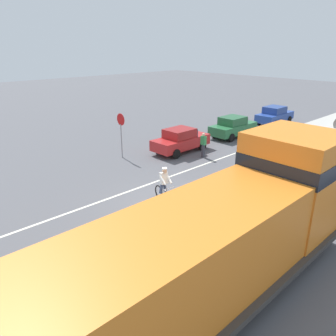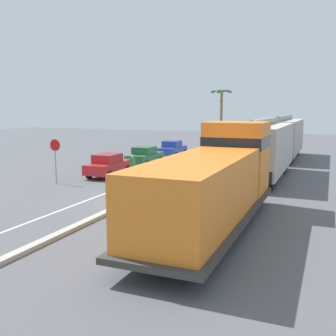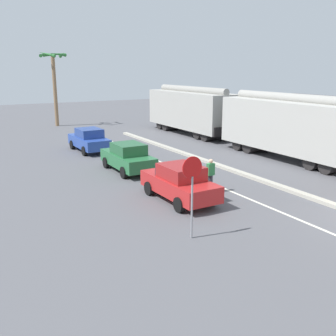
{
  "view_description": "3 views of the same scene",
  "coord_description": "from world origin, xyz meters",
  "px_view_note": "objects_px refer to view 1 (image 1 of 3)",
  "views": [
    {
      "loc": [
        9.8,
        -9.22,
        6.89
      ],
      "look_at": [
        -0.92,
        0.87,
        1.32
      ],
      "focal_mm": 35.0,
      "sensor_mm": 36.0,
      "label": 1
    },
    {
      "loc": [
        9.42,
        -17.94,
        4.89
      ],
      "look_at": [
        1.95,
        0.01,
        1.89
      ],
      "focal_mm": 42.0,
      "sensor_mm": 36.0,
      "label": 2
    },
    {
      "loc": [
        -13.84,
        -8.05,
        5.68
      ],
      "look_at": [
        -4.32,
        8.65,
        0.8
      ],
      "focal_mm": 42.0,
      "sensor_mm": 36.0,
      "label": 3
    }
  ],
  "objects_px": {
    "parked_car_green": "(233,127)",
    "pedestrian_by_cars": "(203,145)",
    "stop_sign": "(121,127)",
    "cyclist": "(164,186)",
    "parked_car_red": "(181,140)",
    "parked_car_blue": "(275,115)",
    "locomotive": "(228,237)"
  },
  "relations": [
    {
      "from": "parked_car_red",
      "to": "parked_car_green",
      "type": "height_order",
      "value": "same"
    },
    {
      "from": "stop_sign",
      "to": "cyclist",
      "type": "bearing_deg",
      "value": -19.95
    },
    {
      "from": "parked_car_red",
      "to": "cyclist",
      "type": "height_order",
      "value": "cyclist"
    },
    {
      "from": "parked_car_red",
      "to": "parked_car_blue",
      "type": "xyz_separation_m",
      "value": [
        0.01,
        12.27,
        0.0
      ]
    },
    {
      "from": "parked_car_green",
      "to": "parked_car_blue",
      "type": "relative_size",
      "value": 0.99
    },
    {
      "from": "locomotive",
      "to": "parked_car_blue",
      "type": "height_order",
      "value": "locomotive"
    },
    {
      "from": "parked_car_blue",
      "to": "pedestrian_by_cars",
      "type": "height_order",
      "value": "same"
    },
    {
      "from": "pedestrian_by_cars",
      "to": "parked_car_green",
      "type": "bearing_deg",
      "value": 107.29
    },
    {
      "from": "locomotive",
      "to": "pedestrian_by_cars",
      "type": "relative_size",
      "value": 7.17
    },
    {
      "from": "parked_car_red",
      "to": "cyclist",
      "type": "bearing_deg",
      "value": -50.9
    },
    {
      "from": "parked_car_green",
      "to": "pedestrian_by_cars",
      "type": "distance_m",
      "value": 5.82
    },
    {
      "from": "pedestrian_by_cars",
      "to": "locomotive",
      "type": "bearing_deg",
      "value": -46.02
    },
    {
      "from": "cyclist",
      "to": "stop_sign",
      "type": "height_order",
      "value": "stop_sign"
    },
    {
      "from": "parked_car_green",
      "to": "parked_car_blue",
      "type": "height_order",
      "value": "same"
    },
    {
      "from": "cyclist",
      "to": "pedestrian_by_cars",
      "type": "bearing_deg",
      "value": 116.13
    },
    {
      "from": "parked_car_blue",
      "to": "stop_sign",
      "type": "distance_m",
      "value": 16.03
    },
    {
      "from": "parked_car_red",
      "to": "stop_sign",
      "type": "relative_size",
      "value": 1.47
    },
    {
      "from": "pedestrian_by_cars",
      "to": "cyclist",
      "type": "bearing_deg",
      "value": -63.87
    },
    {
      "from": "parked_car_blue",
      "to": "cyclist",
      "type": "xyz_separation_m",
      "value": [
        4.89,
        -18.3,
        0.0
      ]
    },
    {
      "from": "cyclist",
      "to": "stop_sign",
      "type": "bearing_deg",
      "value": 160.05
    },
    {
      "from": "parked_car_blue",
      "to": "parked_car_red",
      "type": "bearing_deg",
      "value": -90.06
    },
    {
      "from": "parked_car_red",
      "to": "parked_car_blue",
      "type": "distance_m",
      "value": 12.27
    },
    {
      "from": "parked_car_green",
      "to": "cyclist",
      "type": "relative_size",
      "value": 2.45
    },
    {
      "from": "parked_car_red",
      "to": "pedestrian_by_cars",
      "type": "relative_size",
      "value": 2.61
    },
    {
      "from": "cyclist",
      "to": "pedestrian_by_cars",
      "type": "relative_size",
      "value": 1.06
    },
    {
      "from": "parked_car_green",
      "to": "stop_sign",
      "type": "bearing_deg",
      "value": -100.98
    },
    {
      "from": "parked_car_red",
      "to": "pedestrian_by_cars",
      "type": "distance_m",
      "value": 1.84
    },
    {
      "from": "cyclist",
      "to": "parked_car_red",
      "type": "bearing_deg",
      "value": 129.1
    },
    {
      "from": "locomotive",
      "to": "parked_car_green",
      "type": "bearing_deg",
      "value": 125.49
    },
    {
      "from": "parked_car_red",
      "to": "stop_sign",
      "type": "xyz_separation_m",
      "value": [
        -1.72,
        -3.62,
        1.21
      ]
    },
    {
      "from": "parked_car_blue",
      "to": "parked_car_green",
      "type": "bearing_deg",
      "value": -89.23
    },
    {
      "from": "parked_car_red",
      "to": "cyclist",
      "type": "distance_m",
      "value": 7.77
    }
  ]
}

